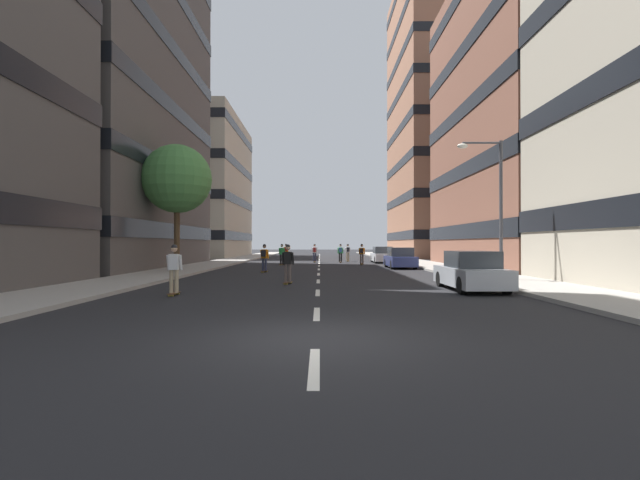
% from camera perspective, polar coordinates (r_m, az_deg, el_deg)
% --- Properties ---
extents(ground_plane, '(191.76, 191.76, 0.00)m').
position_cam_1_polar(ground_plane, '(40.67, 0.04, -3.00)').
color(ground_plane, black).
extents(sidewalk_left, '(3.58, 87.89, 0.14)m').
position_cam_1_polar(sidewalk_left, '(45.56, -11.27, -2.63)').
color(sidewalk_left, '#9E9991').
rests_on(sidewalk_left, ground_plane).
extents(sidewalk_right, '(3.58, 87.89, 0.14)m').
position_cam_1_polar(sidewalk_right, '(45.52, 11.38, -2.63)').
color(sidewalk_right, '#9E9991').
rests_on(sidewalk_right, ground_plane).
extents(lane_markings, '(0.16, 72.20, 0.01)m').
position_cam_1_polar(lane_markings, '(41.70, 0.04, -2.93)').
color(lane_markings, silver).
rests_on(lane_markings, ground_plane).
extents(building_left_mid, '(12.76, 21.26, 27.07)m').
position_cam_1_polar(building_left_mid, '(39.75, -26.60, 16.90)').
color(building_left_mid, '#4C4744').
rests_on(building_left_mid, ground_plane).
extents(building_left_far, '(12.76, 20.51, 18.54)m').
position_cam_1_polar(building_left_far, '(64.12, -15.43, 6.33)').
color(building_left_far, '#B2A893').
rests_on(building_left_far, ground_plane).
extents(building_right_mid, '(12.76, 19.45, 22.51)m').
position_cam_1_polar(building_right_mid, '(39.05, 26.71, 13.73)').
color(building_right_mid, brown).
rests_on(building_right_mid, ground_plane).
extents(building_right_far, '(12.76, 20.33, 37.88)m').
position_cam_1_polar(building_right_far, '(65.92, 15.58, 14.71)').
color(building_right_far, '#9E6B51').
rests_on(building_right_far, ground_plane).
extents(parked_car_near, '(1.82, 4.40, 1.52)m').
position_cam_1_polar(parked_car_near, '(33.63, 10.20, -2.33)').
color(parked_car_near, navy).
rests_on(parked_car_near, ground_plane).
extents(parked_car_mid, '(1.82, 4.40, 1.52)m').
position_cam_1_polar(parked_car_mid, '(18.54, 18.63, -3.86)').
color(parked_car_mid, '#B2B7BF').
rests_on(parked_car_mid, ground_plane).
extents(parked_car_far, '(1.82, 4.40, 1.52)m').
position_cam_1_polar(parked_car_far, '(42.91, 8.01, -1.92)').
color(parked_car_far, silver).
rests_on(parked_car_far, ground_plane).
extents(street_tree_near, '(4.31, 4.31, 7.90)m').
position_cam_1_polar(street_tree_near, '(30.14, -17.39, 7.30)').
color(street_tree_near, '#4C3823').
rests_on(street_tree_near, sidewalk_left).
extents(streetlamp_right, '(2.13, 0.30, 6.50)m').
position_cam_1_polar(streetlamp_right, '(22.82, 21.11, 5.44)').
color(streetlamp_right, '#3F3F44').
rests_on(streetlamp_right, sidewalk_right).
extents(skater_0, '(0.57, 0.92, 1.78)m').
position_cam_1_polar(skater_0, '(28.64, -6.87, -2.03)').
color(skater_0, brown).
rests_on(skater_0, ground_plane).
extents(skater_1, '(0.53, 0.90, 1.78)m').
position_cam_1_polar(skater_1, '(43.50, -0.53, -1.49)').
color(skater_1, brown).
rests_on(skater_1, ground_plane).
extents(skater_2, '(0.57, 0.92, 1.78)m').
position_cam_1_polar(skater_2, '(38.09, -4.66, -1.69)').
color(skater_2, brown).
rests_on(skater_2, ground_plane).
extents(skater_3, '(0.57, 0.92, 1.78)m').
position_cam_1_polar(skater_3, '(49.10, -4.14, -1.37)').
color(skater_3, brown).
rests_on(skater_3, ground_plane).
extents(skater_4, '(0.54, 0.91, 1.78)m').
position_cam_1_polar(skater_4, '(42.59, 2.75, -1.51)').
color(skater_4, brown).
rests_on(skater_4, ground_plane).
extents(skater_5, '(0.54, 0.91, 1.78)m').
position_cam_1_polar(skater_5, '(45.96, 3.67, -1.44)').
color(skater_5, brown).
rests_on(skater_5, ground_plane).
extents(skater_6, '(0.53, 0.90, 1.78)m').
position_cam_1_polar(skater_6, '(16.60, -17.73, -3.28)').
color(skater_6, brown).
rests_on(skater_6, ground_plane).
extents(skater_7, '(0.57, 0.92, 1.78)m').
position_cam_1_polar(skater_7, '(20.28, -3.91, -2.78)').
color(skater_7, brown).
rests_on(skater_7, ground_plane).
extents(skater_8, '(0.57, 0.92, 1.78)m').
position_cam_1_polar(skater_8, '(39.16, 5.44, -1.61)').
color(skater_8, brown).
rests_on(skater_8, ground_plane).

